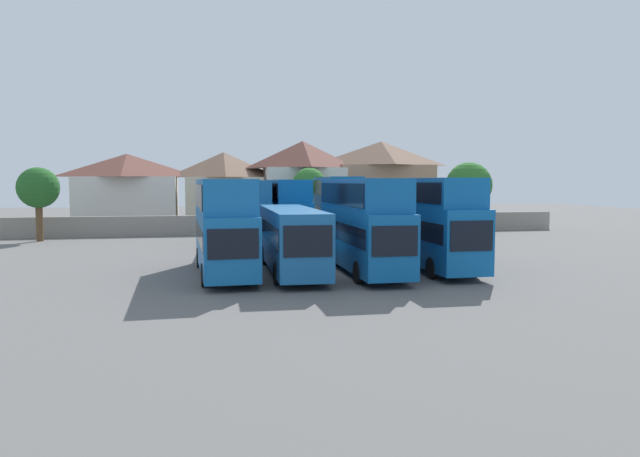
{
  "coord_description": "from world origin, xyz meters",
  "views": [
    {
      "loc": [
        -6.72,
        -30.91,
        4.88
      ],
      "look_at": [
        0.0,
        3.0,
        2.15
      ],
      "focal_mm": 33.52,
      "sensor_mm": 36.0,
      "label": 1
    }
  ],
  "objects_px": {
    "house_terrace_right": "(303,183)",
    "bus_5": "(251,209)",
    "bus_4": "(429,218)",
    "house_terrace_centre": "(224,189)",
    "bus_2": "(291,236)",
    "bus_6": "(287,208)",
    "tree_left_of_lot": "(38,188)",
    "bus_3": "(362,220)",
    "bus_7": "(337,206)",
    "house_terrace_far_right": "(381,183)",
    "bus_1": "(224,221)",
    "tree_right_of_lot": "(309,185)",
    "house_terrace_left": "(128,191)",
    "tree_behind_wall": "(469,186)"
  },
  "relations": [
    {
      "from": "bus_3",
      "to": "house_terrace_far_right",
      "type": "bearing_deg",
      "value": 161.74
    },
    {
      "from": "tree_left_of_lot",
      "to": "tree_right_of_lot",
      "type": "relative_size",
      "value": 0.97
    },
    {
      "from": "bus_4",
      "to": "house_terrace_left",
      "type": "bearing_deg",
      "value": -148.77
    },
    {
      "from": "bus_6",
      "to": "house_terrace_right",
      "type": "height_order",
      "value": "house_terrace_right"
    },
    {
      "from": "bus_2",
      "to": "tree_left_of_lot",
      "type": "bearing_deg",
      "value": -138.79
    },
    {
      "from": "bus_3",
      "to": "bus_5",
      "type": "height_order",
      "value": "bus_3"
    },
    {
      "from": "bus_7",
      "to": "house_terrace_far_right",
      "type": "xyz_separation_m",
      "value": [
        9.23,
        18.46,
        1.8
      ]
    },
    {
      "from": "house_terrace_left",
      "to": "house_terrace_right",
      "type": "xyz_separation_m",
      "value": [
        18.08,
        -1.6,
        0.73
      ]
    },
    {
      "from": "house_terrace_right",
      "to": "tree_right_of_lot",
      "type": "xyz_separation_m",
      "value": [
        -0.23,
        -5.12,
        -0.17
      ]
    },
    {
      "from": "bus_7",
      "to": "house_terrace_right",
      "type": "bearing_deg",
      "value": -176.84
    },
    {
      "from": "bus_2",
      "to": "bus_3",
      "type": "bearing_deg",
      "value": 85.59
    },
    {
      "from": "house_terrace_right",
      "to": "tree_behind_wall",
      "type": "distance_m",
      "value": 17.34
    },
    {
      "from": "bus_1",
      "to": "house_terrace_left",
      "type": "xyz_separation_m",
      "value": [
        -8.61,
        33.05,
        1.13
      ]
    },
    {
      "from": "bus_6",
      "to": "tree_left_of_lot",
      "type": "xyz_separation_m",
      "value": [
        -19.45,
        6.62,
        1.49
      ]
    },
    {
      "from": "bus_1",
      "to": "bus_3",
      "type": "distance_m",
      "value": 7.34
    },
    {
      "from": "bus_1",
      "to": "bus_5",
      "type": "distance_m",
      "value": 14.22
    },
    {
      "from": "bus_3",
      "to": "bus_4",
      "type": "height_order",
      "value": "bus_4"
    },
    {
      "from": "bus_7",
      "to": "tree_left_of_lot",
      "type": "height_order",
      "value": "tree_left_of_lot"
    },
    {
      "from": "bus_3",
      "to": "house_terrace_left",
      "type": "height_order",
      "value": "house_terrace_left"
    },
    {
      "from": "bus_3",
      "to": "bus_5",
      "type": "xyz_separation_m",
      "value": [
        -4.78,
        14.45,
        -0.04
      ]
    },
    {
      "from": "bus_2",
      "to": "house_terrace_centre",
      "type": "height_order",
      "value": "house_terrace_centre"
    },
    {
      "from": "house_terrace_right",
      "to": "house_terrace_far_right",
      "type": "relative_size",
      "value": 0.84
    },
    {
      "from": "bus_1",
      "to": "house_terrace_far_right",
      "type": "bearing_deg",
      "value": 148.28
    },
    {
      "from": "bus_3",
      "to": "bus_6",
      "type": "xyz_separation_m",
      "value": [
        -2.02,
        14.67,
        -0.01
      ]
    },
    {
      "from": "house_terrace_right",
      "to": "bus_5",
      "type": "bearing_deg",
      "value": -111.65
    },
    {
      "from": "bus_6",
      "to": "tree_left_of_lot",
      "type": "distance_m",
      "value": 20.6
    },
    {
      "from": "bus_2",
      "to": "bus_6",
      "type": "height_order",
      "value": "bus_6"
    },
    {
      "from": "bus_2",
      "to": "house_terrace_left",
      "type": "relative_size",
      "value": 1.11
    },
    {
      "from": "bus_5",
      "to": "bus_7",
      "type": "xyz_separation_m",
      "value": [
        6.73,
        0.21,
        0.14
      ]
    },
    {
      "from": "bus_3",
      "to": "tree_left_of_lot",
      "type": "relative_size",
      "value": 1.85
    },
    {
      "from": "bus_7",
      "to": "house_terrace_centre",
      "type": "height_order",
      "value": "house_terrace_centre"
    },
    {
      "from": "bus_1",
      "to": "tree_behind_wall",
      "type": "relative_size",
      "value": 1.6
    },
    {
      "from": "bus_4",
      "to": "bus_5",
      "type": "distance_m",
      "value": 16.44
    },
    {
      "from": "bus_6",
      "to": "bus_5",
      "type": "bearing_deg",
      "value": -84.75
    },
    {
      "from": "bus_4",
      "to": "house_terrace_centre",
      "type": "bearing_deg",
      "value": -162.79
    },
    {
      "from": "bus_1",
      "to": "bus_7",
      "type": "relative_size",
      "value": 0.96
    },
    {
      "from": "house_terrace_far_right",
      "to": "bus_6",
      "type": "bearing_deg",
      "value": -125.55
    },
    {
      "from": "bus_1",
      "to": "tree_left_of_lot",
      "type": "distance_m",
      "value": 25.23
    },
    {
      "from": "bus_2",
      "to": "house_terrace_left",
      "type": "xyz_separation_m",
      "value": [
        -12.14,
        33.15,
        1.97
      ]
    },
    {
      "from": "bus_4",
      "to": "house_terrace_far_right",
      "type": "bearing_deg",
      "value": 167.67
    },
    {
      "from": "bus_2",
      "to": "tree_behind_wall",
      "type": "xyz_separation_m",
      "value": [
        20.37,
        21.93,
        2.51
      ]
    },
    {
      "from": "house_terrace_centre",
      "to": "tree_behind_wall",
      "type": "distance_m",
      "value": 25.18
    },
    {
      "from": "bus_4",
      "to": "house_terrace_centre",
      "type": "xyz_separation_m",
      "value": [
        -10.06,
        32.72,
        1.22
      ]
    },
    {
      "from": "bus_1",
      "to": "bus_7",
      "type": "height_order",
      "value": "bus_7"
    },
    {
      "from": "bus_6",
      "to": "bus_7",
      "type": "bearing_deg",
      "value": 90.56
    },
    {
      "from": "house_terrace_centre",
      "to": "bus_5",
      "type": "bearing_deg",
      "value": -86.03
    },
    {
      "from": "bus_2",
      "to": "bus_5",
      "type": "distance_m",
      "value": 14.15
    },
    {
      "from": "house_terrace_right",
      "to": "tree_behind_wall",
      "type": "xyz_separation_m",
      "value": [
        14.43,
        -9.62,
        -0.19
      ]
    },
    {
      "from": "tree_left_of_lot",
      "to": "house_terrace_right",
      "type": "bearing_deg",
      "value": 24.21
    },
    {
      "from": "bus_3",
      "to": "bus_7",
      "type": "xyz_separation_m",
      "value": [
        1.94,
        14.66,
        0.1
      ]
    }
  ]
}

